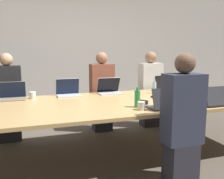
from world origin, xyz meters
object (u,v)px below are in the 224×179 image
Objects in this scene: laptop_near_midright at (164,103)px; stapler at (142,102)px; laptop_far_midleft at (68,91)px; laptop_far_center at (109,89)px; laptop_near_right at (216,100)px; person_far_left at (9,99)px; laptop_far_right at (164,86)px; person_far_center at (102,93)px; laptop_far_left at (13,94)px; bottle_far_right at (154,87)px; bottle_near_midright at (137,99)px; cup_far_left at (33,95)px; person_far_right at (150,90)px; cup_near_midright at (141,106)px; person_near_midright at (182,122)px.

stapler is (-0.11, 0.35, -0.05)m from laptop_near_midright.
laptop_far_center is at bearing -0.95° from laptop_far_midleft.
person_far_left is at bearing -33.26° from laptop_near_right.
person_far_left is (-2.49, 0.41, -0.14)m from laptop_far_right.
laptop_near_midright is at bearing -120.73° from laptop_far_right.
laptop_far_right is (0.98, -0.44, 0.14)m from person_far_center.
laptop_far_midleft is (0.78, 0.03, 0.00)m from laptop_far_left.
person_far_center is 0.94m from bottle_far_right.
person_far_center is 9.28× the size of stapler.
bottle_near_midright is 2.52× the size of cup_far_left.
laptop_far_right is (-0.00, 1.23, 0.01)m from laptop_near_right.
bottle_near_midright is 0.18× the size of person_far_center.
laptop_far_left is at bearing -170.43° from person_far_right.
laptop_near_right is at bearing -59.79° from stapler.
laptop_far_right is at bearing 45.99° from bottle_near_midright.
laptop_near_right is 3.71× the size of cup_far_left.
laptop_far_left is at bearing -27.14° from laptop_near_right.
person_far_right is (-0.06, 1.63, -0.12)m from laptop_near_right.
laptop_near_midright is 0.24× the size of person_far_center.
person_far_center is 1.25m from cup_far_left.
person_far_left is 9.20× the size of stapler.
laptop_near_right is 1.23m from laptop_far_right.
laptop_near_right is at bearing -51.91° from laptop_far_center.
laptop_far_right is 1.50× the size of bottle_far_right.
bottle_near_midright is (0.01, 0.14, 0.06)m from cup_near_midright.
laptop_near_midright is 1.54m from laptop_far_midleft.
bottle_near_midright is 1.09× the size of bottle_far_right.
laptop_far_left is 0.78m from laptop_far_midleft.
person_far_right is 2.44m from person_far_left.
laptop_near_right is at bearing -89.85° from laptop_far_right.
person_far_center is (-0.28, 1.62, -0.13)m from laptop_near_midright.
bottle_near_midright is 1.44m from person_far_center.
bottle_far_right is 1.52× the size of stapler.
person_far_right is at bearing 13.02° from laptop_far_midleft.
cup_near_midright is at bearing -94.41° from bottle_near_midright.
bottle_near_midright is 0.99m from laptop_near_right.
laptop_far_center is at bearing -90.16° from person_far_center.
laptop_far_center is 1.57m from person_far_left.
stapler is (0.14, 0.16, -0.08)m from bottle_near_midright.
person_far_center is (0.00, 0.41, -0.13)m from laptop_far_center.
person_far_left is (-2.20, 0.59, -0.16)m from bottle_far_right.
person_far_center is 6.08× the size of bottle_far_right.
laptop_far_center is 0.43m from person_far_center.
laptop_far_midleft is at bearing -148.69° from person_far_center.
laptop_far_right is 2.15m from cup_far_left.
laptop_far_center is at bearing -79.88° from person_near_midright.
stapler is (0.17, -1.27, 0.08)m from person_far_center.
person_near_midright reaches higher than stapler.
person_far_right reaches higher than stapler.
person_near_midright is 1.00× the size of person_far_center.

